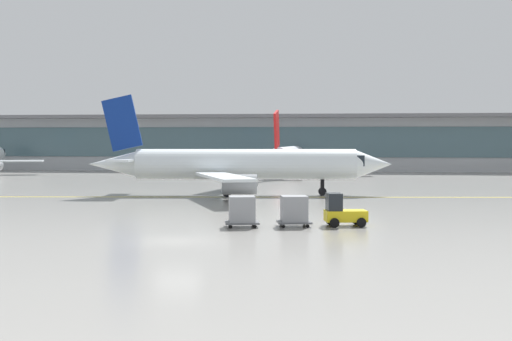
{
  "coord_description": "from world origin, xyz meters",
  "views": [
    {
      "loc": [
        8.83,
        -37.03,
        5.55
      ],
      "look_at": [
        2.08,
        18.4,
        3.0
      ],
      "focal_mm": 49.35,
      "sensor_mm": 36.0,
      "label": 1
    }
  ],
  "objects_px": {
    "baggage_tug": "(342,212)",
    "gate_airplane_1": "(288,157)",
    "taxiing_regional_jet": "(242,165)",
    "cargo_dolly_lead": "(294,210)",
    "cargo_dolly_trailing": "(242,210)"
  },
  "relations": [
    {
      "from": "baggage_tug",
      "to": "gate_airplane_1",
      "type": "bearing_deg",
      "value": 86.22
    },
    {
      "from": "taxiing_regional_jet",
      "to": "baggage_tug",
      "type": "height_order",
      "value": "taxiing_regional_jet"
    },
    {
      "from": "taxiing_regional_jet",
      "to": "cargo_dolly_lead",
      "type": "relative_size",
      "value": 12.49
    },
    {
      "from": "gate_airplane_1",
      "to": "cargo_dolly_lead",
      "type": "xyz_separation_m",
      "value": [
        5.11,
        -61.41,
        -1.77
      ]
    },
    {
      "from": "cargo_dolly_lead",
      "to": "cargo_dolly_trailing",
      "type": "bearing_deg",
      "value": -180.0
    },
    {
      "from": "cargo_dolly_lead",
      "to": "cargo_dolly_trailing",
      "type": "relative_size",
      "value": 1.0
    },
    {
      "from": "baggage_tug",
      "to": "cargo_dolly_lead",
      "type": "relative_size",
      "value": 1.19
    },
    {
      "from": "gate_airplane_1",
      "to": "baggage_tug",
      "type": "xyz_separation_m",
      "value": [
        8.12,
        -60.8,
        -1.93
      ]
    },
    {
      "from": "gate_airplane_1",
      "to": "cargo_dolly_lead",
      "type": "distance_m",
      "value": 61.64
    },
    {
      "from": "taxiing_regional_jet",
      "to": "baggage_tug",
      "type": "bearing_deg",
      "value": -73.5
    },
    {
      "from": "gate_airplane_1",
      "to": "cargo_dolly_trailing",
      "type": "relative_size",
      "value": 11.98
    },
    {
      "from": "taxiing_regional_jet",
      "to": "cargo_dolly_trailing",
      "type": "xyz_separation_m",
      "value": [
        3.44,
        -24.28,
        -1.89
      ]
    },
    {
      "from": "gate_airplane_1",
      "to": "taxiing_regional_jet",
      "type": "height_order",
      "value": "taxiing_regional_jet"
    },
    {
      "from": "taxiing_regional_jet",
      "to": "cargo_dolly_lead",
      "type": "height_order",
      "value": "taxiing_regional_jet"
    },
    {
      "from": "gate_airplane_1",
      "to": "taxiing_regional_jet",
      "type": "relative_size",
      "value": 0.96
    }
  ]
}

